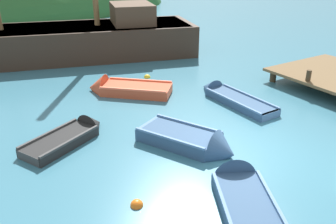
{
  "coord_description": "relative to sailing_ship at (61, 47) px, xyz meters",
  "views": [
    {
      "loc": [
        -6.96,
        -6.27,
        5.39
      ],
      "look_at": [
        -0.84,
        3.41,
        0.21
      ],
      "focal_mm": 37.71,
      "sensor_mm": 36.0,
      "label": 1
    }
  ],
  "objects": [
    {
      "name": "buoy_orange",
      "position": [
        -2.36,
        -13.56,
        -0.62
      ],
      "size": [
        0.31,
        0.31,
        0.31
      ],
      "primitive_type": "sphere",
      "color": "orange",
      "rests_on": "ground"
    },
    {
      "name": "sailing_ship",
      "position": [
        0.0,
        0.0,
        0.0
      ],
      "size": [
        17.69,
        8.37,
        11.03
      ],
      "rotation": [
        0.0,
        0.0,
        2.84
      ],
      "color": "#38281E",
      "rests_on": "ground"
    },
    {
      "name": "rowboat_far",
      "position": [
        0.55,
        -6.77,
        -0.49
      ],
      "size": [
        3.42,
        3.32,
        1.23
      ],
      "rotation": [
        0.0,
        0.0,
        2.39
      ],
      "color": "#C64C2D",
      "rests_on": "ground"
    },
    {
      "name": "buoy_yellow",
      "position": [
        2.38,
        -5.58,
        -0.62
      ],
      "size": [
        0.31,
        0.31,
        0.31
      ],
      "primitive_type": "sphere",
      "color": "yellow",
      "rests_on": "ground"
    },
    {
      "name": "rowboat_outer_left",
      "position": [
        3.8,
        -9.77,
        -0.54
      ],
      "size": [
        1.04,
        3.86,
        0.96
      ],
      "rotation": [
        0.0,
        0.0,
        1.58
      ],
      "color": "#335175",
      "rests_on": "ground"
    },
    {
      "name": "rowboat_outer_right",
      "position": [
        -0.17,
        -14.79,
        -0.54
      ],
      "size": [
        2.87,
        3.98,
        1.16
      ],
      "rotation": [
        0.0,
        0.0,
        1.08
      ],
      "color": "#335175",
      "rests_on": "ground"
    },
    {
      "name": "rowboat_center",
      "position": [
        -2.57,
        -9.6,
        -0.53
      ],
      "size": [
        3.08,
        2.17,
        0.98
      ],
      "rotation": [
        0.0,
        0.0,
        0.45
      ],
      "color": "black",
      "rests_on": "ground"
    },
    {
      "name": "rowboat_near_dock",
      "position": [
        0.36,
        -12.06,
        -0.48
      ],
      "size": [
        2.42,
        3.28,
        1.2
      ],
      "rotation": [
        0.0,
        0.0,
        5.16
      ],
      "color": "#335175",
      "rests_on": "ground"
    },
    {
      "name": "ground_plane",
      "position": [
        1.69,
        -13.27,
        -0.62
      ],
      "size": [
        120.0,
        120.0,
        0.0
      ],
      "primitive_type": "plane",
      "color": "teal"
    }
  ]
}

